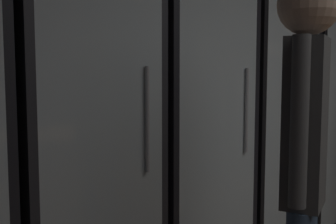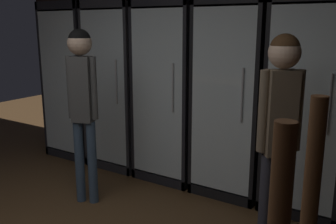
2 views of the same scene
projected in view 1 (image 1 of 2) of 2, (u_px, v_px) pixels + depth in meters
The scene contains 6 objects.
wall_back at pixel (191, 64), 2.97m from camera, with size 6.00×0.06×2.80m, color black.
cooler_left at pixel (70, 140), 2.03m from camera, with size 0.71×0.63×2.02m.
cooler_center at pixel (179, 128), 2.52m from camera, with size 0.71×0.63×2.02m.
cooler_right at pixel (252, 121), 3.01m from camera, with size 0.71×0.63×2.02m.
cooler_far_right at pixel (305, 114), 3.50m from camera, with size 0.71×0.63×2.02m.
shopper_far at pixel (305, 127), 1.47m from camera, with size 0.29×0.22×1.70m.
Camera 1 is at (-2.10, 0.89, 1.32)m, focal length 43.02 mm.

